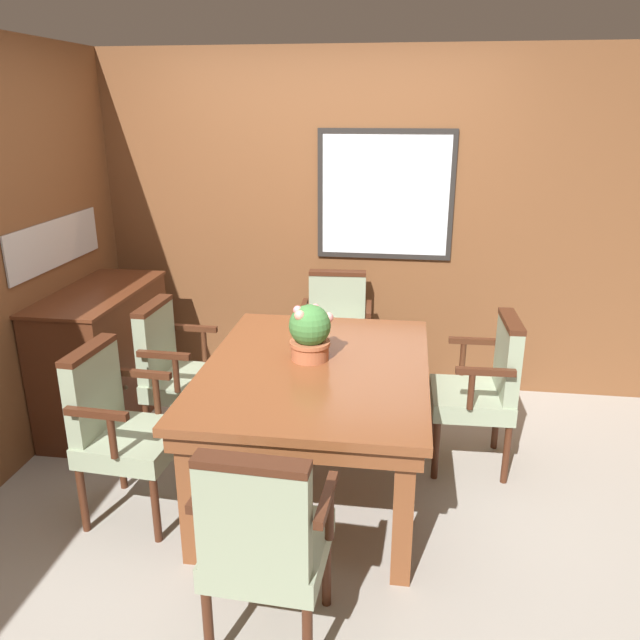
{
  "coord_description": "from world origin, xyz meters",
  "views": [
    {
      "loc": [
        0.59,
        -2.94,
        2.07
      ],
      "look_at": [
        0.14,
        0.24,
        0.95
      ],
      "focal_mm": 35.0,
      "sensor_mm": 36.0,
      "label": 1
    }
  ],
  "objects_px": {
    "chair_right_far": "(484,385)",
    "chair_head_near": "(264,539)",
    "dining_table": "(316,381)",
    "potted_plant": "(310,332)",
    "chair_head_far": "(336,330)",
    "chair_left_far": "(176,368)",
    "chair_left_near": "(119,424)",
    "sideboard_cabinet": "(105,356)"
  },
  "relations": [
    {
      "from": "chair_head_near",
      "to": "chair_left_near",
      "type": "xyz_separation_m",
      "value": [
        -0.93,
        0.76,
        0.0
      ]
    },
    {
      "from": "dining_table",
      "to": "chair_head_near",
      "type": "bearing_deg",
      "value": -91.59
    },
    {
      "from": "dining_table",
      "to": "sideboard_cabinet",
      "type": "relative_size",
      "value": 1.41
    },
    {
      "from": "chair_right_far",
      "to": "chair_head_far",
      "type": "relative_size",
      "value": 1.0
    },
    {
      "from": "chair_left_far",
      "to": "chair_head_far",
      "type": "height_order",
      "value": "same"
    },
    {
      "from": "chair_left_near",
      "to": "potted_plant",
      "type": "relative_size",
      "value": 3.04
    },
    {
      "from": "chair_left_near",
      "to": "chair_head_far",
      "type": "height_order",
      "value": "same"
    },
    {
      "from": "chair_head_near",
      "to": "sideboard_cabinet",
      "type": "xyz_separation_m",
      "value": [
        -1.5,
        1.75,
        -0.06
      ]
    },
    {
      "from": "chair_left_near",
      "to": "chair_right_far",
      "type": "distance_m",
      "value": 2.04
    },
    {
      "from": "dining_table",
      "to": "chair_left_far",
      "type": "relative_size",
      "value": 1.68
    },
    {
      "from": "dining_table",
      "to": "chair_head_far",
      "type": "height_order",
      "value": "chair_head_far"
    },
    {
      "from": "chair_right_far",
      "to": "sideboard_cabinet",
      "type": "height_order",
      "value": "chair_right_far"
    },
    {
      "from": "chair_right_far",
      "to": "potted_plant",
      "type": "height_order",
      "value": "potted_plant"
    },
    {
      "from": "dining_table",
      "to": "chair_right_far",
      "type": "height_order",
      "value": "chair_right_far"
    },
    {
      "from": "dining_table",
      "to": "chair_left_far",
      "type": "height_order",
      "value": "chair_left_far"
    },
    {
      "from": "chair_head_far",
      "to": "chair_right_far",
      "type": "bearing_deg",
      "value": -42.73
    },
    {
      "from": "dining_table",
      "to": "potted_plant",
      "type": "height_order",
      "value": "potted_plant"
    },
    {
      "from": "chair_left_far",
      "to": "chair_head_far",
      "type": "relative_size",
      "value": 1.0
    },
    {
      "from": "chair_head_far",
      "to": "dining_table",
      "type": "bearing_deg",
      "value": -91.71
    },
    {
      "from": "dining_table",
      "to": "chair_right_far",
      "type": "xyz_separation_m",
      "value": [
        0.93,
        0.38,
        -0.14
      ]
    },
    {
      "from": "chair_left_far",
      "to": "potted_plant",
      "type": "relative_size",
      "value": 3.04
    },
    {
      "from": "chair_left_near",
      "to": "chair_right_far",
      "type": "height_order",
      "value": "same"
    },
    {
      "from": "chair_head_near",
      "to": "chair_head_far",
      "type": "bearing_deg",
      "value": -87.3
    },
    {
      "from": "chair_left_far",
      "to": "chair_head_far",
      "type": "distance_m",
      "value": 1.22
    },
    {
      "from": "dining_table",
      "to": "potted_plant",
      "type": "bearing_deg",
      "value": 120.02
    },
    {
      "from": "chair_right_far",
      "to": "potted_plant",
      "type": "distance_m",
      "value": 1.09
    },
    {
      "from": "chair_left_near",
      "to": "chair_left_far",
      "type": "distance_m",
      "value": 0.73
    },
    {
      "from": "chair_head_near",
      "to": "potted_plant",
      "type": "distance_m",
      "value": 1.27
    },
    {
      "from": "chair_head_near",
      "to": "chair_left_far",
      "type": "relative_size",
      "value": 1.0
    },
    {
      "from": "chair_right_far",
      "to": "chair_head_near",
      "type": "bearing_deg",
      "value": -33.98
    },
    {
      "from": "chair_right_far",
      "to": "chair_head_far",
      "type": "height_order",
      "value": "same"
    },
    {
      "from": "dining_table",
      "to": "chair_head_near",
      "type": "height_order",
      "value": "chair_head_near"
    },
    {
      "from": "dining_table",
      "to": "chair_left_near",
      "type": "bearing_deg",
      "value": -159.1
    },
    {
      "from": "dining_table",
      "to": "chair_head_near",
      "type": "xyz_separation_m",
      "value": [
        -0.03,
        -1.13,
        -0.14
      ]
    },
    {
      "from": "chair_right_far",
      "to": "potted_plant",
      "type": "relative_size",
      "value": 3.04
    },
    {
      "from": "potted_plant",
      "to": "chair_left_far",
      "type": "bearing_deg",
      "value": 162.24
    },
    {
      "from": "chair_left_near",
      "to": "chair_right_far",
      "type": "bearing_deg",
      "value": -64.71
    },
    {
      "from": "potted_plant",
      "to": "chair_left_near",
      "type": "bearing_deg",
      "value": -154.29
    },
    {
      "from": "chair_head_near",
      "to": "chair_right_far",
      "type": "relative_size",
      "value": 1.0
    },
    {
      "from": "chair_left_far",
      "to": "sideboard_cabinet",
      "type": "distance_m",
      "value": 0.66
    },
    {
      "from": "chair_right_far",
      "to": "chair_left_far",
      "type": "height_order",
      "value": "same"
    },
    {
      "from": "chair_head_far",
      "to": "chair_left_near",
      "type": "bearing_deg",
      "value": -124.37
    }
  ]
}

